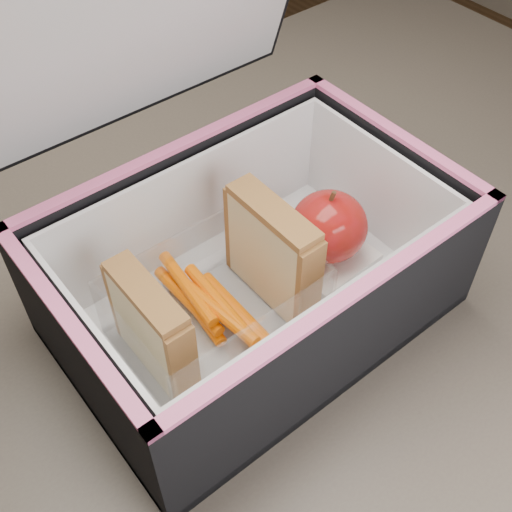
{
  "coord_description": "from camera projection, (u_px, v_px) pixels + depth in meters",
  "views": [
    {
      "loc": [
        -0.25,
        -0.29,
        1.23
      ],
      "look_at": [
        -0.02,
        0.0,
        0.81
      ],
      "focal_mm": 45.0,
      "sensor_mm": 36.0,
      "label": 1
    }
  ],
  "objects": [
    {
      "name": "red_apple",
      "position": [
        329.0,
        226.0,
        0.59
      ],
      "size": [
        0.1,
        0.1,
        0.08
      ],
      "rotation": [
        0.0,
        0.0,
        0.43
      ],
      "color": "maroon",
      "rests_on": "paper_napkin"
    },
    {
      "name": "sandwich_left",
      "position": [
        152.0,
        328.0,
        0.5
      ],
      "size": [
        0.02,
        0.09,
        0.1
      ],
      "color": "#CFBE7F",
      "rests_on": "plastic_tub"
    },
    {
      "name": "paper_napkin",
      "position": [
        324.0,
        254.0,
        0.62
      ],
      "size": [
        0.08,
        0.08,
        0.01
      ],
      "primitive_type": "cube",
      "rotation": [
        0.0,
        0.0,
        0.04
      ],
      "color": "white",
      "rests_on": "lunch_bag"
    },
    {
      "name": "kitchen_table",
      "position": [
        270.0,
        349.0,
        0.68
      ],
      "size": [
        1.2,
        0.8,
        0.75
      ],
      "color": "#51483D",
      "rests_on": "ground"
    },
    {
      "name": "sandwich_right",
      "position": [
        272.0,
        252.0,
        0.55
      ],
      "size": [
        0.03,
        0.09,
        0.1
      ],
      "color": "#CFBE7F",
      "rests_on": "plastic_tub"
    },
    {
      "name": "carrot_sticks",
      "position": [
        224.0,
        314.0,
        0.55
      ],
      "size": [
        0.04,
        0.15,
        0.03
      ],
      "color": "#EA5400",
      "rests_on": "plastic_tub"
    },
    {
      "name": "plastic_tub",
      "position": [
        216.0,
        302.0,
        0.54
      ],
      "size": [
        0.16,
        0.12,
        0.07
      ],
      "primitive_type": null,
      "color": "white",
      "rests_on": "lunch_bag"
    },
    {
      "name": "lunch_bag",
      "position": [
        250.0,
        258.0,
        0.54
      ],
      "size": [
        0.33,
        0.29,
        0.33
      ],
      "color": "black",
      "rests_on": "kitchen_table"
    }
  ]
}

